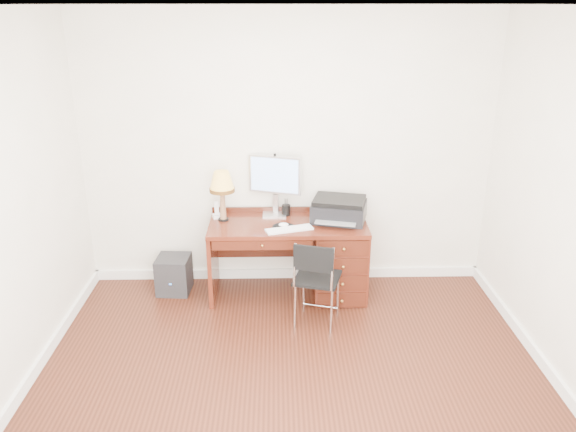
{
  "coord_description": "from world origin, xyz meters",
  "views": [
    {
      "loc": [
        -0.11,
        -3.56,
        2.71
      ],
      "look_at": [
        -0.0,
        1.2,
        0.9
      ],
      "focal_mm": 35.0,
      "sensor_mm": 36.0,
      "label": 1
    }
  ],
  "objects_px": {
    "monitor": "(274,178)",
    "chair": "(318,275)",
    "desk": "(321,255)",
    "printer": "(339,209)",
    "phone": "(217,213)",
    "leg_lamp": "(222,185)",
    "equipment_box": "(174,274)"
  },
  "relations": [
    {
      "from": "printer",
      "to": "chair",
      "type": "bearing_deg",
      "value": -96.22
    },
    {
      "from": "monitor",
      "to": "chair",
      "type": "relative_size",
      "value": 0.73
    },
    {
      "from": "phone",
      "to": "equipment_box",
      "type": "xyz_separation_m",
      "value": [
        -0.44,
        -0.09,
        -0.62
      ]
    },
    {
      "from": "phone",
      "to": "equipment_box",
      "type": "bearing_deg",
      "value": 173.1
    },
    {
      "from": "phone",
      "to": "chair",
      "type": "height_order",
      "value": "phone"
    },
    {
      "from": "leg_lamp",
      "to": "chair",
      "type": "height_order",
      "value": "leg_lamp"
    },
    {
      "from": "printer",
      "to": "phone",
      "type": "xyz_separation_m",
      "value": [
        -1.18,
        0.08,
        -0.06
      ]
    },
    {
      "from": "monitor",
      "to": "leg_lamp",
      "type": "bearing_deg",
      "value": -144.82
    },
    {
      "from": "printer",
      "to": "phone",
      "type": "height_order",
      "value": "printer"
    },
    {
      "from": "chair",
      "to": "printer",
      "type": "bearing_deg",
      "value": 85.56
    },
    {
      "from": "printer",
      "to": "phone",
      "type": "distance_m",
      "value": 1.18
    },
    {
      "from": "desk",
      "to": "chair",
      "type": "relative_size",
      "value": 1.85
    },
    {
      "from": "printer",
      "to": "leg_lamp",
      "type": "bearing_deg",
      "value": -166.82
    },
    {
      "from": "monitor",
      "to": "printer",
      "type": "xyz_separation_m",
      "value": [
        0.62,
        -0.17,
        -0.27
      ]
    },
    {
      "from": "desk",
      "to": "printer",
      "type": "height_order",
      "value": "printer"
    },
    {
      "from": "chair",
      "to": "monitor",
      "type": "bearing_deg",
      "value": 130.64
    },
    {
      "from": "desk",
      "to": "equipment_box",
      "type": "xyz_separation_m",
      "value": [
        -1.46,
        0.06,
        -0.23
      ]
    },
    {
      "from": "phone",
      "to": "chair",
      "type": "xyz_separation_m",
      "value": [
        0.94,
        -0.74,
        -0.31
      ]
    },
    {
      "from": "equipment_box",
      "to": "leg_lamp",
      "type": "bearing_deg",
      "value": 6.25
    },
    {
      "from": "leg_lamp",
      "to": "equipment_box",
      "type": "xyz_separation_m",
      "value": [
        -0.51,
        -0.02,
        -0.92
      ]
    },
    {
      "from": "desk",
      "to": "chair",
      "type": "distance_m",
      "value": 0.6
    },
    {
      "from": "monitor",
      "to": "printer",
      "type": "distance_m",
      "value": 0.7
    },
    {
      "from": "equipment_box",
      "to": "desk",
      "type": "bearing_deg",
      "value": 1.61
    },
    {
      "from": "phone",
      "to": "printer",
      "type": "bearing_deg",
      "value": -22.1
    },
    {
      "from": "phone",
      "to": "equipment_box",
      "type": "relative_size",
      "value": 0.46
    },
    {
      "from": "monitor",
      "to": "chair",
      "type": "distance_m",
      "value": 1.1
    },
    {
      "from": "printer",
      "to": "chair",
      "type": "height_order",
      "value": "printer"
    },
    {
      "from": "desk",
      "to": "equipment_box",
      "type": "bearing_deg",
      "value": 177.65
    },
    {
      "from": "monitor",
      "to": "phone",
      "type": "relative_size",
      "value": 3.52
    },
    {
      "from": "monitor",
      "to": "equipment_box",
      "type": "distance_m",
      "value": 1.39
    },
    {
      "from": "monitor",
      "to": "chair",
      "type": "bearing_deg",
      "value": -47.13
    },
    {
      "from": "desk",
      "to": "leg_lamp",
      "type": "distance_m",
      "value": 1.17
    }
  ]
}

